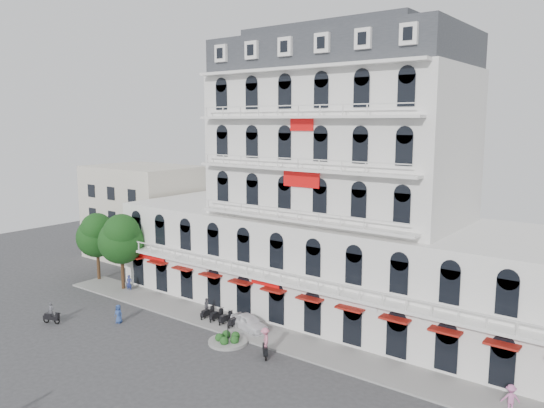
{
  "coord_description": "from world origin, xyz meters",
  "views": [
    {
      "loc": [
        24.24,
        -24.04,
        17.64
      ],
      "look_at": [
        -1.59,
        10.0,
        10.98
      ],
      "focal_mm": 35.0,
      "sensor_mm": 36.0,
      "label": 1
    }
  ],
  "objects": [
    {
      "name": "main_building",
      "position": [
        0.0,
        18.0,
        9.96
      ],
      "size": [
        45.0,
        15.0,
        25.8
      ],
      "color": "silver",
      "rests_on": "ground"
    },
    {
      "name": "parked_scooter_row",
      "position": [
        -6.35,
        8.8,
        0.0
      ],
      "size": [
        4.4,
        1.8,
        1.1
      ],
      "primitive_type": null,
      "color": "black",
      "rests_on": "ground"
    },
    {
      "name": "pedestrian_far",
      "position": [
        -20.0,
        9.5,
        0.89
      ],
      "size": [
        0.77,
        0.68,
        1.77
      ],
      "primitive_type": "imported",
      "rotation": [
        0.0,
        0.0,
        0.49
      ],
      "color": "navy",
      "rests_on": "ground"
    },
    {
      "name": "flank_building_west",
      "position": [
        -30.0,
        20.0,
        6.0
      ],
      "size": [
        14.0,
        10.0,
        12.0
      ],
      "primitive_type": "cube",
      "color": "beige",
      "rests_on": "ground"
    },
    {
      "name": "pedestrian_right",
      "position": [
        17.64,
        8.88,
        0.87
      ],
      "size": [
        1.3,
        1.1,
        1.75
      ],
      "primitive_type": "imported",
      "rotation": [
        0.0,
        0.0,
        3.62
      ],
      "color": "#CA6BA9",
      "rests_on": "ground"
    },
    {
      "name": "traffic_island",
      "position": [
        -3.0,
        6.0,
        0.26
      ],
      "size": [
        3.2,
        3.2,
        1.6
      ],
      "color": "gray",
      "rests_on": "ground"
    },
    {
      "name": "rider_center",
      "position": [
        0.98,
        5.76,
        1.25
      ],
      "size": [
        1.32,
        1.37,
        2.35
      ],
      "rotation": [
        0.0,
        0.0,
        5.44
      ],
      "color": "black",
      "rests_on": "ground"
    },
    {
      "name": "tree_west_inner",
      "position": [
        -20.95,
        9.48,
        5.68
      ],
      "size": [
        4.76,
        4.76,
        8.25
      ],
      "color": "#382314",
      "rests_on": "ground"
    },
    {
      "name": "pedestrian_mid",
      "position": [
        -8.78,
        9.5,
        0.8
      ],
      "size": [
        1.02,
        0.78,
        1.61
      ],
      "primitive_type": "imported",
      "rotation": [
        0.0,
        0.0,
        2.67
      ],
      "color": "#535259",
      "rests_on": "ground"
    },
    {
      "name": "parked_car",
      "position": [
        -3.39,
        9.13,
        0.68
      ],
      "size": [
        4.24,
        2.49,
        1.35
      ],
      "primitive_type": "imported",
      "rotation": [
        0.0,
        0.0,
        1.33
      ],
      "color": "white",
      "rests_on": "ground"
    },
    {
      "name": "sidewalk",
      "position": [
        0.0,
        9.0,
        0.08
      ],
      "size": [
        53.0,
        4.0,
        0.16
      ],
      "primitive_type": "cube",
      "color": "gray",
      "rests_on": "ground"
    },
    {
      "name": "pedestrian_left",
      "position": [
        -13.6,
        3.37,
        0.84
      ],
      "size": [
        0.92,
        0.7,
        1.68
      ],
      "primitive_type": "imported",
      "rotation": [
        0.0,
        0.0,
        0.23
      ],
      "color": "navy",
      "rests_on": "ground"
    },
    {
      "name": "tree_west_outer",
      "position": [
        -25.95,
        9.98,
        5.35
      ],
      "size": [
        4.5,
        4.48,
        7.76
      ],
      "color": "#382314",
      "rests_on": "ground"
    },
    {
      "name": "rider_west",
      "position": [
        -18.23,
        -0.3,
        0.83
      ],
      "size": [
        1.62,
        0.89,
        1.94
      ],
      "rotation": [
        0.0,
        0.0,
        0.39
      ],
      "color": "black",
      "rests_on": "ground"
    },
    {
      "name": "ground",
      "position": [
        0.0,
        0.0,
        0.0
      ],
      "size": [
        120.0,
        120.0,
        0.0
      ],
      "primitive_type": "plane",
      "color": "#38383A",
      "rests_on": "ground"
    }
  ]
}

